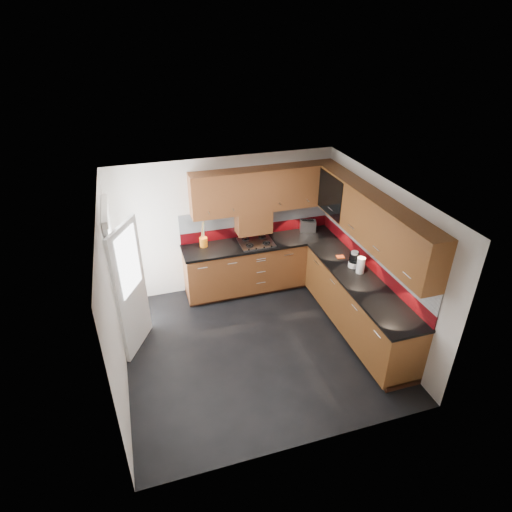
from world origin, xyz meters
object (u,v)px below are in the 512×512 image
object	(u,v)px
utensil_pot	(203,241)
toaster	(308,226)
gas_hob	(256,242)
food_processor	(354,260)

from	to	relation	value
utensil_pot	toaster	distance (m)	1.92
gas_hob	food_processor	distance (m)	1.70
utensil_pot	toaster	size ratio (longest dim) A/B	1.47
toaster	gas_hob	bearing A→B (deg)	-169.96
gas_hob	food_processor	bearing A→B (deg)	-44.65
gas_hob	toaster	xyz separation A→B (m)	(1.03, 0.18, 0.08)
gas_hob	food_processor	world-z (taller)	food_processor
food_processor	utensil_pot	bearing A→B (deg)	147.27
gas_hob	toaster	world-z (taller)	toaster
toaster	food_processor	world-z (taller)	food_processor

